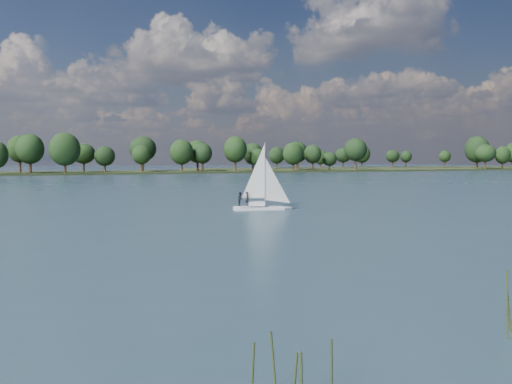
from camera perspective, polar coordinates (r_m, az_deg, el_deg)
ground at (r=125.41m, az=-7.93°, el=0.58°), size 700.00×700.00×0.00m
far_shore at (r=235.17m, az=-15.26°, el=1.81°), size 660.00×40.00×1.50m
far_shore_back at (r=340.98m, az=11.14°, el=2.33°), size 220.00×30.00×1.40m
sailboat at (r=67.62m, az=0.34°, el=0.19°), size 6.62×3.05×8.41m
treeline at (r=229.97m, az=-17.29°, el=3.77°), size 561.95×74.46×18.60m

